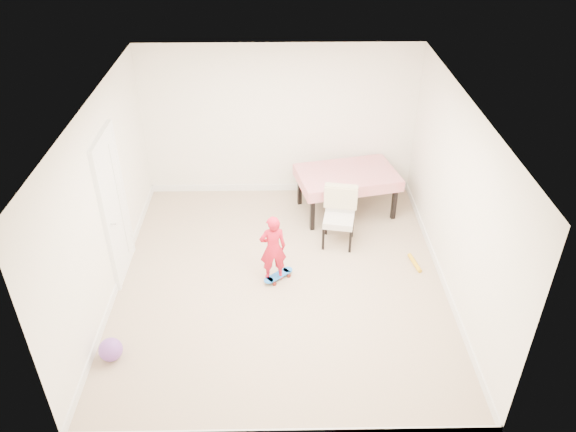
{
  "coord_description": "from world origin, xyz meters",
  "views": [
    {
      "loc": [
        -0.01,
        -6.06,
        5.05
      ],
      "look_at": [
        0.1,
        0.2,
        0.95
      ],
      "focal_mm": 35.0,
      "sensor_mm": 36.0,
      "label": 1
    }
  ],
  "objects_px": {
    "skateboard": "(278,277)",
    "child": "(273,250)",
    "dining_chair": "(339,218)",
    "balloon": "(111,350)",
    "dining_table": "(346,192)"
  },
  "relations": [
    {
      "from": "dining_chair",
      "to": "dining_table",
      "type": "bearing_deg",
      "value": 87.9
    },
    {
      "from": "skateboard",
      "to": "child",
      "type": "height_order",
      "value": "child"
    },
    {
      "from": "balloon",
      "to": "dining_table",
      "type": "bearing_deg",
      "value": 45.89
    },
    {
      "from": "dining_chair",
      "to": "balloon",
      "type": "distance_m",
      "value": 3.69
    },
    {
      "from": "dining_table",
      "to": "dining_chair",
      "type": "height_order",
      "value": "dining_chair"
    },
    {
      "from": "skateboard",
      "to": "balloon",
      "type": "xyz_separation_m",
      "value": [
        -1.97,
        -1.43,
        0.1
      ]
    },
    {
      "from": "skateboard",
      "to": "child",
      "type": "xyz_separation_m",
      "value": [
        -0.07,
        -0.01,
        0.47
      ]
    },
    {
      "from": "child",
      "to": "balloon",
      "type": "bearing_deg",
      "value": 27.33
    },
    {
      "from": "dining_table",
      "to": "dining_chair",
      "type": "xyz_separation_m",
      "value": [
        -0.21,
        -0.91,
        0.09
      ]
    },
    {
      "from": "dining_table",
      "to": "balloon",
      "type": "height_order",
      "value": "dining_table"
    },
    {
      "from": "dining_table",
      "to": "skateboard",
      "type": "distance_m",
      "value": 2.11
    },
    {
      "from": "dining_chair",
      "to": "skateboard",
      "type": "xyz_separation_m",
      "value": [
        -0.91,
        -0.85,
        -0.42
      ]
    },
    {
      "from": "skateboard",
      "to": "child",
      "type": "bearing_deg",
      "value": 144.01
    },
    {
      "from": "child",
      "to": "dining_chair",
      "type": "bearing_deg",
      "value": -148.48
    },
    {
      "from": "dining_chair",
      "to": "skateboard",
      "type": "bearing_deg",
      "value": -126.19
    }
  ]
}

